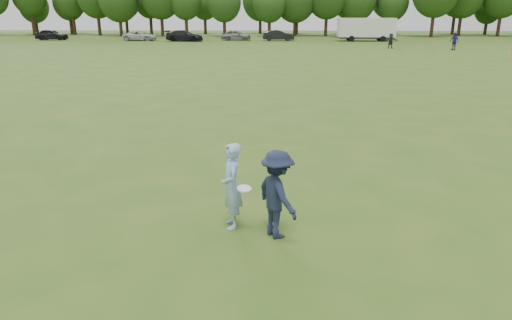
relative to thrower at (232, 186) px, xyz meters
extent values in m
plane|color=#2F5718|center=(1.46, 0.18, -0.84)|extent=(200.00, 200.00, 0.00)
imported|color=#90B5E0|center=(0.00, 0.00, 0.00)|extent=(0.52, 0.68, 1.68)
imported|color=#1B243D|center=(0.87, -0.36, -0.01)|extent=(1.10, 1.24, 1.66)
imported|color=navy|center=(20.48, 44.28, 0.10)|extent=(0.94, 1.18, 1.88)
imported|color=#272727|center=(14.18, 46.71, 0.00)|extent=(1.60, 0.64, 1.68)
imported|color=black|center=(-32.55, 61.22, -0.05)|extent=(4.68, 2.00, 1.57)
imported|color=silver|center=(-18.90, 60.26, -0.16)|extent=(5.00, 2.56, 1.35)
imported|color=black|center=(-12.10, 58.88, -0.07)|extent=(5.50, 2.73, 1.54)
imported|color=slate|center=(-4.91, 61.30, -0.10)|extent=(4.45, 1.98, 1.49)
imported|color=black|center=(1.31, 60.78, -0.08)|extent=(4.70, 1.95, 1.51)
cone|color=#FF620D|center=(24.10, 39.10, -0.69)|extent=(0.28, 0.28, 0.30)
cylinder|color=white|center=(0.26, -0.27, 0.06)|extent=(0.29, 0.30, 0.08)
cube|color=white|center=(13.87, 60.35, 1.06)|extent=(8.00, 2.50, 2.60)
cube|color=black|center=(13.87, 60.35, -0.34)|extent=(7.60, 2.30, 0.25)
cylinder|color=black|center=(11.67, 59.10, -0.44)|extent=(0.80, 0.25, 0.80)
cylinder|color=black|center=(11.67, 61.60, -0.44)|extent=(0.80, 0.25, 0.80)
cylinder|color=black|center=(16.07, 59.10, -0.44)|extent=(0.80, 0.25, 0.80)
cylinder|color=black|center=(16.07, 61.60, -0.44)|extent=(0.80, 0.25, 0.80)
cube|color=#333333|center=(9.47, 60.35, -0.29)|extent=(1.20, 0.15, 0.12)
cylinder|color=#332114|center=(-43.01, 76.41, 1.29)|extent=(0.56, 0.56, 4.26)
cylinder|color=#332114|center=(-36.13, 77.97, 1.12)|extent=(0.56, 0.56, 3.91)
cylinder|color=#332114|center=(-30.83, 76.21, 1.08)|extent=(0.56, 0.56, 3.83)
cylinder|color=#332114|center=(-25.93, 73.25, 0.79)|extent=(0.56, 0.56, 3.25)
cylinder|color=#332114|center=(-18.77, 73.66, 1.02)|extent=(0.56, 0.56, 3.71)
cylinder|color=#332114|center=(-14.44, 73.28, 0.89)|extent=(0.56, 0.56, 3.46)
ellipsoid|color=#203A13|center=(-14.44, 73.28, 4.95)|extent=(5.49, 5.49, 6.31)
cylinder|color=#332114|center=(-7.86, 73.13, 0.73)|extent=(0.56, 0.56, 3.14)
ellipsoid|color=#203A13|center=(-7.86, 73.13, 4.76)|extent=(5.78, 5.78, 6.64)
cylinder|color=#332114|center=(-0.15, 72.87, 0.67)|extent=(0.56, 0.56, 3.01)
ellipsoid|color=#203A13|center=(-0.15, 72.87, 4.50)|extent=(5.46, 5.46, 6.28)
cylinder|color=#332114|center=(4.28, 75.26, 0.77)|extent=(0.56, 0.56, 3.23)
cylinder|color=#332114|center=(9.70, 75.16, 1.05)|extent=(0.56, 0.56, 3.77)
cylinder|color=#332114|center=(14.84, 75.74, 0.82)|extent=(0.56, 0.56, 3.33)
cylinder|color=#332114|center=(21.04, 75.99, 0.77)|extent=(0.56, 0.56, 3.22)
ellipsoid|color=#203A13|center=(21.04, 75.99, 4.73)|extent=(5.54, 5.54, 6.37)
cylinder|color=#332114|center=(27.29, 73.05, 1.24)|extent=(0.56, 0.56, 4.15)
cylinder|color=#332114|center=(33.19, 76.57, 1.13)|extent=(0.56, 0.56, 3.95)
cylinder|color=#332114|center=(39.32, 75.19, 1.11)|extent=(0.56, 0.56, 3.90)
cylinder|color=#332114|center=(-45.64, 82.71, 0.53)|extent=(0.56, 0.56, 2.73)
ellipsoid|color=#203A13|center=(-45.64, 82.71, 4.21)|extent=(5.45, 5.45, 6.27)
cylinder|color=#332114|center=(-38.09, 81.12, 0.79)|extent=(0.56, 0.56, 3.25)
ellipsoid|color=#203A13|center=(-38.09, 81.12, 4.83)|extent=(5.68, 5.68, 6.53)
cylinder|color=#332114|center=(-28.26, 84.11, 0.97)|extent=(0.56, 0.56, 3.62)
ellipsoid|color=#203A13|center=(-28.26, 84.11, 5.25)|extent=(5.80, 5.80, 6.67)
cylinder|color=#332114|center=(-22.78, 81.57, 0.97)|extent=(0.56, 0.56, 3.61)
ellipsoid|color=#203A13|center=(-22.78, 81.57, 5.14)|extent=(5.58, 5.58, 6.42)
cylinder|color=#332114|center=(-12.48, 82.11, 0.81)|extent=(0.56, 0.56, 3.29)
ellipsoid|color=#203A13|center=(-12.48, 82.11, 4.71)|extent=(5.30, 5.30, 6.09)
cylinder|color=#332114|center=(-2.04, 83.58, 0.80)|extent=(0.56, 0.56, 3.28)
ellipsoid|color=#203A13|center=(-2.04, 83.58, 5.32)|extent=(6.78, 6.78, 7.79)
cylinder|color=#332114|center=(4.91, 82.03, 0.72)|extent=(0.56, 0.56, 3.11)
ellipsoid|color=#203A13|center=(4.91, 82.03, 4.54)|extent=(5.34, 5.34, 6.14)
cylinder|color=#332114|center=(14.34, 83.44, 0.91)|extent=(0.56, 0.56, 3.50)
ellipsoid|color=#203A13|center=(14.34, 83.44, 4.71)|extent=(4.82, 4.82, 5.54)
cylinder|color=#332114|center=(22.12, 84.04, 1.06)|extent=(0.56, 0.56, 3.80)
cylinder|color=#332114|center=(34.18, 82.29, 1.08)|extent=(0.56, 0.56, 3.84)
ellipsoid|color=#203A13|center=(34.18, 82.29, 5.17)|extent=(5.09, 5.09, 5.86)
cylinder|color=#332114|center=(39.71, 81.13, 0.45)|extent=(0.56, 0.56, 2.58)
ellipsoid|color=#203A13|center=(39.71, 81.13, 3.80)|extent=(4.86, 4.86, 5.59)
camera|label=1|loc=(0.79, -8.06, 3.15)|focal=32.00mm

